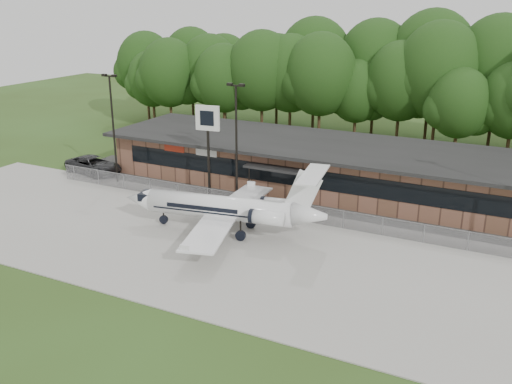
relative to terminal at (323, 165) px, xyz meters
The scene contains 11 objects.
ground 24.04m from the terminal, 89.99° to the right, with size 160.00×160.00×0.00m, color #324318.
apron 16.08m from the terminal, 89.99° to the right, with size 64.00×18.00×0.08m, color #9E9B93.
parking_lot 4.93m from the terminal, 89.96° to the right, with size 50.00×9.00×0.06m, color #383835.
terminal is the anchor object (origin of this frame).
fence 9.05m from the terminal, 89.98° to the right, with size 46.00×0.04×1.52m.
treeline 18.83m from the terminal, 89.99° to the left, with size 72.00×12.00×15.00m, color #153A12, non-canonical shape.
light_pole_left 19.84m from the terminal, 157.54° to the right, with size 1.55×0.30×10.23m.
light_pole_mid 9.73m from the terminal, 123.89° to the right, with size 1.55×0.30×10.23m.
business_jet 13.74m from the terminal, 100.42° to the right, with size 15.94×14.29×5.37m.
suv 22.89m from the terminal, 164.26° to the right, with size 2.89×6.27×1.74m, color #29292B.
pole_sign 11.42m from the terminal, 137.97° to the right, with size 2.15×0.51×8.17m.
Camera 1 is at (17.16, -23.89, 16.69)m, focal length 40.00 mm.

